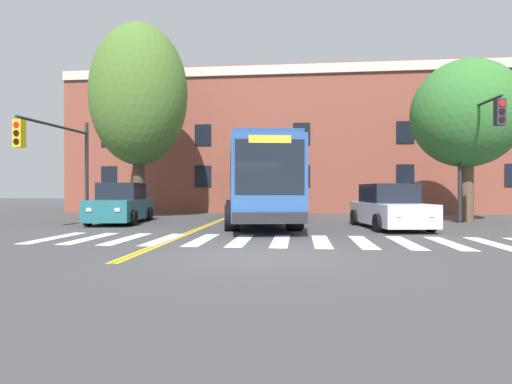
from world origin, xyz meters
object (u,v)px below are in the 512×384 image
at_px(traffic_light_near_corner, 475,139).
at_px(street_tree_curbside_large, 466,114).
at_px(traffic_light_far_corner, 59,151).
at_px(street_tree_curbside_small, 139,95).
at_px(car_white_far_lane, 389,208).
at_px(car_teal_near_lane, 121,205).
at_px(car_black_behind_bus, 276,201).
at_px(city_bus, 257,181).

xyz_separation_m(traffic_light_near_corner, street_tree_curbside_large, (0.45, 2.00, 1.39)).
relative_size(traffic_light_near_corner, traffic_light_far_corner, 1.19).
xyz_separation_m(traffic_light_near_corner, street_tree_curbside_small, (-16.00, 3.06, 2.94)).
bearing_deg(car_white_far_lane, street_tree_curbside_small, 158.85).
bearing_deg(traffic_light_near_corner, car_teal_near_lane, -179.27).
distance_m(car_white_far_lane, street_tree_curbside_small, 14.21).
xyz_separation_m(street_tree_curbside_large, street_tree_curbside_small, (-16.45, 1.05, 1.54)).
distance_m(car_teal_near_lane, car_black_behind_bus, 11.23).
distance_m(car_teal_near_lane, car_white_far_lane, 11.68).
bearing_deg(street_tree_curbside_large, traffic_light_near_corner, -102.58).
bearing_deg(traffic_light_near_corner, city_bus, 176.18).
relative_size(car_teal_near_lane, car_black_behind_bus, 1.16).
height_order(car_teal_near_lane, street_tree_curbside_large, street_tree_curbside_large).
distance_m(car_teal_near_lane, traffic_light_near_corner, 15.77).
distance_m(car_white_far_lane, car_black_behind_bus, 11.60).
xyz_separation_m(city_bus, car_white_far_lane, (5.45, -2.25, -1.11)).
height_order(city_bus, traffic_light_far_corner, traffic_light_far_corner).
relative_size(car_teal_near_lane, traffic_light_near_corner, 0.91).
bearing_deg(car_black_behind_bus, traffic_light_far_corner, -128.09).
height_order(street_tree_curbside_large, street_tree_curbside_small, street_tree_curbside_small).
bearing_deg(city_bus, street_tree_curbside_large, 7.98).
relative_size(city_bus, car_white_far_lane, 2.52).
xyz_separation_m(city_bus, street_tree_curbside_large, (9.81, 1.38, 3.18)).
distance_m(traffic_light_near_corner, street_tree_curbside_small, 16.56).
height_order(city_bus, car_black_behind_bus, city_bus).
bearing_deg(traffic_light_near_corner, traffic_light_far_corner, -173.47).
xyz_separation_m(car_teal_near_lane, car_black_behind_bus, (6.63, 9.07, -0.05)).
distance_m(city_bus, traffic_light_near_corner, 9.56).
height_order(car_teal_near_lane, car_black_behind_bus, car_teal_near_lane).
height_order(traffic_light_near_corner, street_tree_curbside_small, street_tree_curbside_small).
xyz_separation_m(traffic_light_far_corner, street_tree_curbside_large, (17.83, 3.99, 1.95)).
height_order(car_teal_near_lane, street_tree_curbside_small, street_tree_curbside_small).
bearing_deg(street_tree_curbside_small, traffic_light_near_corner, -10.81).
distance_m(city_bus, street_tree_curbside_large, 10.41).
height_order(car_teal_near_lane, traffic_light_near_corner, traffic_light_near_corner).
bearing_deg(car_white_far_lane, car_teal_near_lane, 173.00).
bearing_deg(street_tree_curbside_small, traffic_light_far_corner, -105.33).
bearing_deg(car_white_far_lane, street_tree_curbside_large, 39.70).
bearing_deg(street_tree_curbside_large, car_black_behind_bus, 143.61).
relative_size(car_white_far_lane, traffic_light_near_corner, 0.89).
xyz_separation_m(car_black_behind_bus, street_tree_curbside_small, (-7.13, -5.81, 5.84)).
bearing_deg(car_teal_near_lane, street_tree_curbside_large, 7.85).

